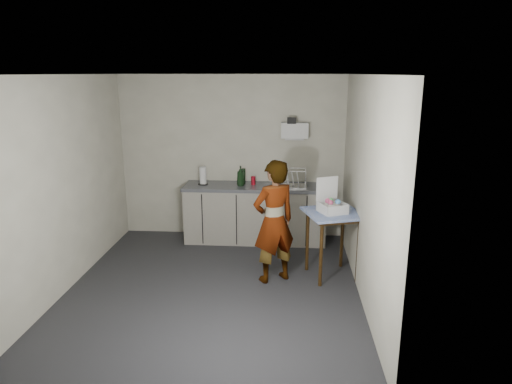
# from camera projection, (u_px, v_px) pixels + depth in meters

# --- Properties ---
(ground) EXTENTS (4.00, 4.00, 0.00)m
(ground) POSITION_uv_depth(u_px,v_px,m) (214.00, 287.00, 5.75)
(ground) COLOR #26262A
(ground) RESTS_ON ground
(wall_back) EXTENTS (3.60, 0.02, 2.60)m
(wall_back) POSITION_uv_depth(u_px,v_px,m) (232.00, 157.00, 7.34)
(wall_back) COLOR beige
(wall_back) RESTS_ON ground
(wall_right) EXTENTS (0.02, 4.00, 2.60)m
(wall_right) POSITION_uv_depth(u_px,v_px,m) (364.00, 190.00, 5.30)
(wall_right) COLOR beige
(wall_right) RESTS_ON ground
(wall_left) EXTENTS (0.02, 4.00, 2.60)m
(wall_left) POSITION_uv_depth(u_px,v_px,m) (66.00, 185.00, 5.55)
(wall_left) COLOR beige
(wall_left) RESTS_ON ground
(ceiling) EXTENTS (3.60, 4.00, 0.01)m
(ceiling) POSITION_uv_depth(u_px,v_px,m) (209.00, 75.00, 5.10)
(ceiling) COLOR white
(ceiling) RESTS_ON wall_back
(kitchen_counter) EXTENTS (2.24, 0.62, 0.91)m
(kitchen_counter) POSITION_uv_depth(u_px,v_px,m) (255.00, 215.00, 7.26)
(kitchen_counter) COLOR black
(kitchen_counter) RESTS_ON ground
(wall_shelf) EXTENTS (0.42, 0.18, 0.37)m
(wall_shelf) POSITION_uv_depth(u_px,v_px,m) (295.00, 131.00, 7.09)
(wall_shelf) COLOR white
(wall_shelf) RESTS_ON ground
(side_table) EXTENTS (0.86, 0.86, 0.88)m
(side_table) POSITION_uv_depth(u_px,v_px,m) (333.00, 220.00, 5.88)
(side_table) COLOR #38240C
(side_table) RESTS_ON ground
(standing_man) EXTENTS (0.70, 0.63, 1.59)m
(standing_man) POSITION_uv_depth(u_px,v_px,m) (274.00, 222.00, 5.76)
(standing_man) COLOR #B2A593
(standing_man) RESTS_ON ground
(soap_bottle) EXTENTS (0.15, 0.15, 0.31)m
(soap_bottle) POSITION_uv_depth(u_px,v_px,m) (241.00, 176.00, 7.08)
(soap_bottle) COLOR black
(soap_bottle) RESTS_ON kitchen_counter
(soda_can) EXTENTS (0.07, 0.07, 0.13)m
(soda_can) POSITION_uv_depth(u_px,v_px,m) (253.00, 180.00, 7.18)
(soda_can) COLOR red
(soda_can) RESTS_ON kitchen_counter
(dark_bottle) EXTENTS (0.07, 0.07, 0.25)m
(dark_bottle) POSITION_uv_depth(u_px,v_px,m) (243.00, 176.00, 7.19)
(dark_bottle) COLOR black
(dark_bottle) RESTS_ON kitchen_counter
(paper_towel) EXTENTS (0.16, 0.16, 0.28)m
(paper_towel) POSITION_uv_depth(u_px,v_px,m) (203.00, 176.00, 7.16)
(paper_towel) COLOR black
(paper_towel) RESTS_ON kitchen_counter
(dish_rack) EXTENTS (0.40, 0.30, 0.28)m
(dish_rack) POSITION_uv_depth(u_px,v_px,m) (293.00, 183.00, 7.04)
(dish_rack) COLOR white
(dish_rack) RESTS_ON kitchen_counter
(bakery_box) EXTENTS (0.41, 0.42, 0.43)m
(bakery_box) POSITION_uv_depth(u_px,v_px,m) (332.00, 205.00, 5.83)
(bakery_box) COLOR white
(bakery_box) RESTS_ON side_table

